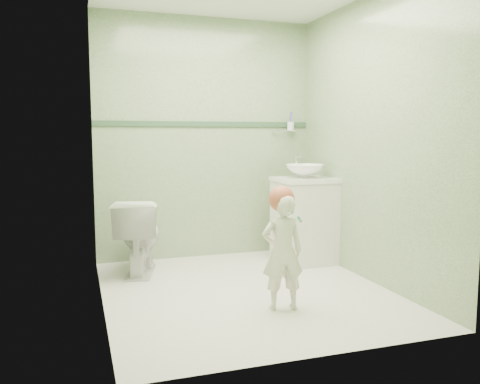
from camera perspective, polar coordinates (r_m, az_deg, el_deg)
name	(u,v)px	position (r m, az deg, el deg)	size (l,w,h in m)	color
ground	(246,291)	(4.04, 0.68, -11.30)	(2.50, 2.50, 0.00)	white
room_shell	(246,140)	(3.84, 0.71, 5.99)	(2.50, 2.54, 2.40)	gray
trim_stripe	(206,124)	(5.03, -3.93, 7.80)	(2.20, 0.02, 0.05)	#315036
vanity	(304,222)	(4.88, 7.36, -3.39)	(0.52, 0.50, 0.80)	white
counter	(305,180)	(4.83, 7.44, 1.41)	(0.54, 0.52, 0.04)	white
basin	(305,171)	(4.82, 7.45, 2.40)	(0.37, 0.37, 0.13)	white
faucet	(297,162)	(4.99, 6.54, 3.47)	(0.03, 0.13, 0.18)	silver
cup_holder	(290,126)	(5.27, 5.75, 7.54)	(0.26, 0.07, 0.21)	silver
toilet	(139,236)	(4.55, -11.53, -4.95)	(0.38, 0.67, 0.68)	white
toddler	(283,252)	(3.54, 4.91, -6.92)	(0.30, 0.20, 0.83)	beige
hair_cap	(282,199)	(3.50, 4.81, -0.79)	(0.18, 0.18, 0.18)	#B05139
teal_toothbrush	(298,219)	(3.40, 6.73, -3.09)	(0.11, 0.14, 0.08)	#0D7F58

